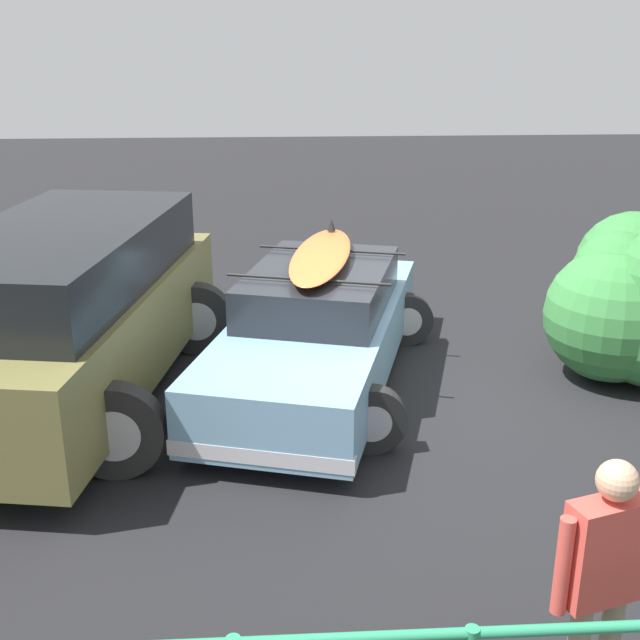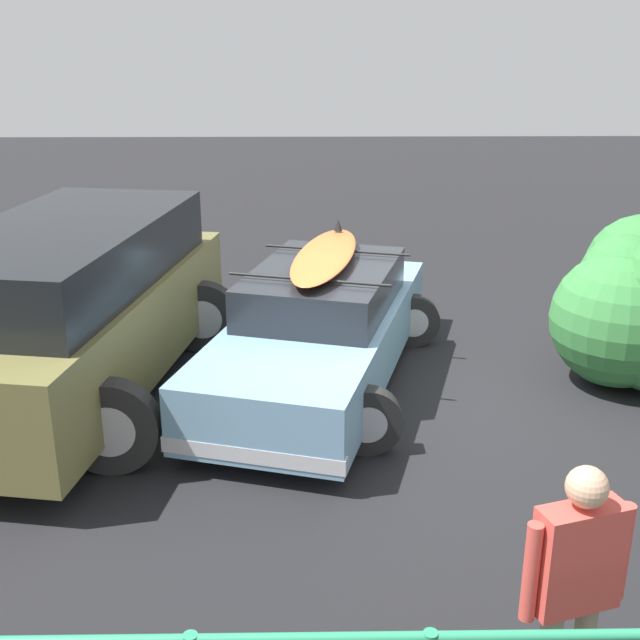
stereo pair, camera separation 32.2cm
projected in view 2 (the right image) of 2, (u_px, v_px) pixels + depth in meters
ground_plane at (381, 393)px, 8.57m from camera, size 44.00×44.00×0.02m
sedan_car at (320, 329)px, 8.62m from camera, size 2.96×4.71×1.55m
suv_car at (72, 308)px, 8.19m from camera, size 3.18×5.08×1.85m
person_bystander at (575, 577)px, 4.14m from camera, size 0.60×0.31×1.62m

